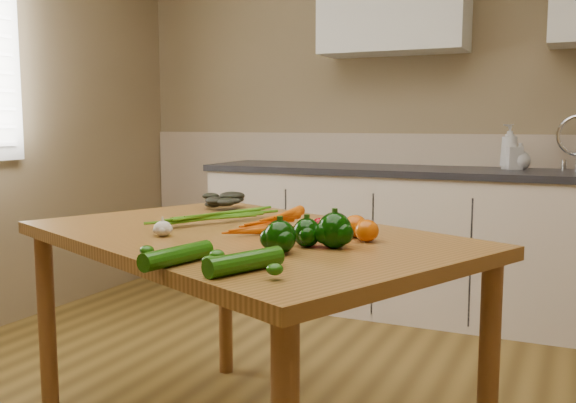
% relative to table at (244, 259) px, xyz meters
% --- Properties ---
extents(room, '(4.04, 5.04, 2.64)m').
position_rel_table_xyz_m(room, '(0.01, -0.03, 0.53)').
color(room, brown).
rests_on(room, ground).
extents(counter_run, '(2.84, 0.64, 1.14)m').
position_rel_table_xyz_m(counter_run, '(0.23, 1.98, -0.26)').
color(counter_run, beige).
rests_on(counter_run, ground).
extents(table, '(1.76, 1.49, 0.80)m').
position_rel_table_xyz_m(table, '(0.00, 0.00, 0.00)').
color(table, '#96632B').
rests_on(table, ground).
extents(soap_bottle_a, '(0.14, 0.14, 0.26)m').
position_rel_table_xyz_m(soap_bottle_a, '(0.63, 2.09, 0.32)').
color(soap_bottle_a, silver).
rests_on(soap_bottle_a, counter_run).
extents(soap_bottle_b, '(0.12, 0.12, 0.20)m').
position_rel_table_xyz_m(soap_bottle_b, '(0.65, 2.07, 0.28)').
color(soap_bottle_b, silver).
rests_on(soap_bottle_b, counter_run).
extents(soap_bottle_c, '(0.15, 0.15, 0.15)m').
position_rel_table_xyz_m(soap_bottle_c, '(0.69, 2.10, 0.26)').
color(soap_bottle_c, silver).
rests_on(soap_bottle_c, counter_run).
extents(carrot_bunch, '(0.34, 0.31, 0.08)m').
position_rel_table_xyz_m(carrot_bunch, '(-0.00, 0.07, 0.13)').
color(carrot_bunch, '#E15E05').
rests_on(carrot_bunch, table).
extents(leafy_greens, '(0.21, 0.19, 0.11)m').
position_rel_table_xyz_m(leafy_greens, '(-0.35, 0.49, 0.14)').
color(leafy_greens, black).
rests_on(leafy_greens, table).
extents(garlic_bulb, '(0.06, 0.06, 0.05)m').
position_rel_table_xyz_m(garlic_bulb, '(-0.20, -0.17, 0.11)').
color(garlic_bulb, beige).
rests_on(garlic_bulb, table).
extents(pepper_a, '(0.08, 0.08, 0.08)m').
position_rel_table_xyz_m(pepper_a, '(0.29, -0.13, 0.13)').
color(pepper_a, black).
rests_on(pepper_a, table).
extents(pepper_b, '(0.10, 0.10, 0.10)m').
position_rel_table_xyz_m(pepper_b, '(0.37, -0.12, 0.14)').
color(pepper_b, black).
rests_on(pepper_b, table).
extents(pepper_c, '(0.09, 0.09, 0.09)m').
position_rel_table_xyz_m(pepper_c, '(0.26, -0.26, 0.14)').
color(pepper_c, black).
rests_on(pepper_c, table).
extents(tomato_a, '(0.06, 0.06, 0.06)m').
position_rel_table_xyz_m(tomato_a, '(0.25, 0.07, 0.12)').
color(tomato_a, '#95020D').
rests_on(tomato_a, table).
extents(tomato_b, '(0.08, 0.08, 0.07)m').
position_rel_table_xyz_m(tomato_b, '(0.37, 0.07, 0.13)').
color(tomato_b, '#C85005').
rests_on(tomato_b, table).
extents(tomato_c, '(0.08, 0.08, 0.07)m').
position_rel_table_xyz_m(tomato_c, '(0.43, 0.01, 0.12)').
color(tomato_c, '#C85005').
rests_on(tomato_c, table).
extents(zucchini_a, '(0.13, 0.23, 0.05)m').
position_rel_table_xyz_m(zucchini_a, '(0.28, -0.50, 0.12)').
color(zucchini_a, '#134607').
rests_on(zucchini_a, table).
extents(zucchini_b, '(0.09, 0.23, 0.05)m').
position_rel_table_xyz_m(zucchini_b, '(0.08, -0.50, 0.11)').
color(zucchini_b, '#134607').
rests_on(zucchini_b, table).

